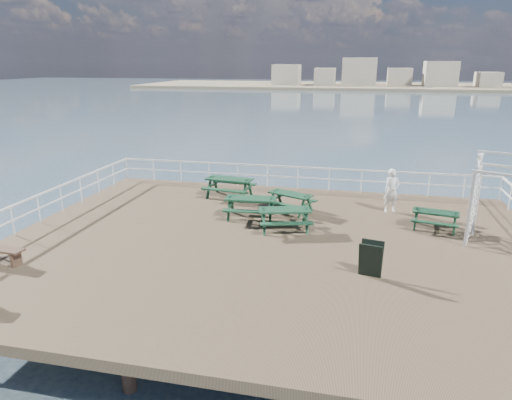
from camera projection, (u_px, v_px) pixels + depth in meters
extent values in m
cube|color=brown|center=(271.00, 246.00, 15.42)|extent=(18.00, 14.00, 0.30)
plane|color=#384B5F|center=(335.00, 131.00, 53.29)|extent=(300.00, 300.00, 0.00)
cube|color=tan|center=(402.00, 86.00, 138.73)|extent=(160.00, 40.00, 0.80)
cube|color=beige|center=(287.00, 74.00, 142.22)|extent=(8.00, 8.00, 6.00)
cube|color=beige|center=(326.00, 76.00, 139.87)|extent=(6.00, 8.00, 5.00)
cube|color=beige|center=(359.00, 71.00, 137.35)|extent=(10.00, 8.00, 8.00)
cube|color=beige|center=(400.00, 77.00, 135.29)|extent=(7.00, 8.00, 5.00)
cube|color=beige|center=(440.00, 74.00, 132.70)|extent=(9.00, 8.00, 7.00)
cube|color=beige|center=(487.00, 79.00, 130.44)|extent=(6.00, 8.00, 4.00)
cylinder|color=brown|center=(142.00, 213.00, 22.46)|extent=(0.36, 0.36, 2.10)
cylinder|color=brown|center=(468.00, 238.00, 19.34)|extent=(0.36, 0.36, 2.10)
cube|color=white|center=(298.00, 167.00, 21.46)|extent=(17.70, 0.07, 0.07)
cube|color=white|center=(298.00, 177.00, 21.61)|extent=(17.70, 0.05, 0.05)
cylinder|color=white|center=(127.00, 168.00, 23.45)|extent=(0.05, 0.05, 1.10)
cube|color=white|center=(37.00, 196.00, 16.91)|extent=(0.07, 13.70, 0.07)
cube|color=white|center=(39.00, 209.00, 17.06)|extent=(0.05, 13.70, 0.05)
cube|color=#163D24|center=(229.00, 179.00, 20.15)|extent=(2.11, 1.04, 0.07)
cube|color=#163D24|center=(235.00, 183.00, 20.85)|extent=(2.04, 0.53, 0.06)
cube|color=#163D24|center=(223.00, 190.00, 19.64)|extent=(2.04, 0.53, 0.06)
cube|color=#163D24|center=(212.00, 185.00, 20.52)|extent=(0.29, 1.63, 0.07)
cube|color=#163D24|center=(247.00, 189.00, 19.98)|extent=(0.29, 1.63, 0.07)
cube|color=#163D24|center=(215.00, 185.00, 20.84)|extent=(0.16, 0.59, 0.99)
cube|color=#163D24|center=(209.00, 188.00, 20.24)|extent=(0.16, 0.59, 0.99)
cube|color=#163D24|center=(250.00, 188.00, 20.30)|extent=(0.16, 0.59, 0.99)
cube|color=#163D24|center=(244.00, 192.00, 19.69)|extent=(0.16, 0.59, 0.99)
cube|color=#163D24|center=(230.00, 191.00, 20.31)|extent=(1.80, 0.32, 0.07)
cube|color=#163D24|center=(290.00, 194.00, 18.30)|extent=(1.88, 1.35, 0.06)
cube|color=#163D24|center=(298.00, 197.00, 18.83)|extent=(1.70, 0.95, 0.05)
cube|color=#163D24|center=(282.00, 204.00, 17.93)|extent=(1.70, 0.95, 0.05)
cube|color=#163D24|center=(275.00, 198.00, 18.81)|extent=(0.66, 1.32, 0.06)
cube|color=#163D24|center=(306.00, 205.00, 17.97)|extent=(0.66, 1.32, 0.06)
cube|color=#163D24|center=(279.00, 198.00, 19.05)|extent=(0.28, 0.49, 0.85)
cube|color=#163D24|center=(271.00, 201.00, 18.60)|extent=(0.28, 0.49, 0.85)
cube|color=#163D24|center=(309.00, 204.00, 18.20)|extent=(0.28, 0.49, 0.85)
cube|color=#163D24|center=(302.00, 208.00, 17.76)|extent=(0.28, 0.49, 0.85)
cube|color=#163D24|center=(290.00, 205.00, 18.44)|extent=(1.45, 0.72, 0.06)
cube|color=#163D24|center=(436.00, 212.00, 16.36)|extent=(1.65, 0.89, 0.05)
cube|color=#163D24|center=(436.00, 214.00, 16.89)|extent=(1.58, 0.50, 0.04)
cube|color=#163D24|center=(435.00, 223.00, 15.97)|extent=(1.58, 0.50, 0.04)
cube|color=#163D24|center=(416.00, 217.00, 16.68)|extent=(0.30, 1.25, 0.05)
cube|color=#163D24|center=(455.00, 222.00, 16.19)|extent=(0.30, 1.25, 0.05)
cube|color=#163D24|center=(417.00, 216.00, 16.92)|extent=(0.15, 0.46, 0.76)
cube|color=#163D24|center=(415.00, 220.00, 16.46)|extent=(0.15, 0.46, 0.76)
cube|color=#163D24|center=(455.00, 221.00, 16.43)|extent=(0.15, 0.46, 0.76)
cube|color=#163D24|center=(455.00, 225.00, 15.97)|extent=(0.15, 0.46, 0.76)
cube|color=#163D24|center=(435.00, 223.00, 16.48)|extent=(1.38, 0.33, 0.05)
cube|color=#163D24|center=(285.00, 210.00, 16.26)|extent=(1.95, 1.18, 0.06)
cube|color=#163D24|center=(283.00, 212.00, 16.92)|extent=(1.83, 0.74, 0.05)
cube|color=#163D24|center=(287.00, 223.00, 15.76)|extent=(1.83, 0.74, 0.05)
cube|color=#163D24|center=(263.00, 219.00, 16.31)|extent=(0.48, 1.44, 0.06)
cube|color=#163D24|center=(306.00, 218.00, 16.39)|extent=(0.48, 1.44, 0.06)
cube|color=#163D24|center=(263.00, 217.00, 16.61)|extent=(0.22, 0.53, 0.89)
cube|color=#163D24|center=(264.00, 223.00, 16.03)|extent=(0.22, 0.53, 0.89)
cube|color=#163D24|center=(304.00, 216.00, 16.70)|extent=(0.22, 0.53, 0.89)
cube|color=#163D24|center=(307.00, 222.00, 16.11)|extent=(0.22, 0.53, 0.89)
cube|color=#163D24|center=(284.00, 223.00, 16.40)|extent=(1.58, 0.52, 0.06)
cube|color=#163D24|center=(251.00, 198.00, 17.47)|extent=(1.98, 0.89, 0.06)
cube|color=#163D24|center=(253.00, 201.00, 18.17)|extent=(1.94, 0.41, 0.05)
cube|color=#163D24|center=(248.00, 211.00, 16.95)|extent=(1.94, 0.41, 0.05)
cube|color=#163D24|center=(230.00, 206.00, 17.67)|extent=(0.20, 1.55, 0.06)
cube|color=#163D24|center=(272.00, 208.00, 17.46)|extent=(0.20, 1.55, 0.06)
cube|color=#163D24|center=(232.00, 205.00, 17.99)|extent=(0.13, 0.56, 0.94)
cube|color=#163D24|center=(229.00, 210.00, 17.39)|extent=(0.13, 0.56, 0.94)
cube|color=#163D24|center=(272.00, 206.00, 17.78)|extent=(0.13, 0.56, 0.94)
cube|color=#163D24|center=(271.00, 212.00, 17.17)|extent=(0.13, 0.56, 0.94)
cube|color=#163D24|center=(251.00, 211.00, 17.62)|extent=(1.71, 0.22, 0.06)
cube|color=brown|center=(16.00, 259.00, 13.53)|extent=(0.11, 0.37, 0.43)
cube|color=white|center=(470.00, 210.00, 14.63)|extent=(0.12, 0.12, 2.49)
cube|color=white|center=(477.00, 201.00, 15.61)|extent=(0.12, 0.12, 2.49)
cube|color=black|center=(370.00, 261.00, 12.69)|extent=(0.67, 0.38, 1.04)
cube|color=black|center=(371.00, 258.00, 12.87)|extent=(0.67, 0.38, 1.04)
imported|color=white|center=(392.00, 191.00, 18.20)|extent=(0.75, 0.63, 1.77)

